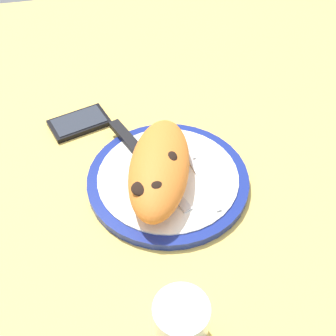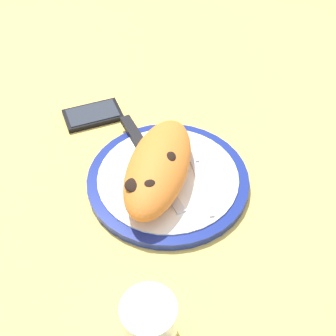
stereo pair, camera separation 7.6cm
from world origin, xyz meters
The scene contains 7 objects.
ground_plane centered at (0.00, 0.00, -1.50)cm, with size 150.00×150.00×3.00cm, color #DBB756.
plate centered at (0.00, 0.00, 0.87)cm, with size 28.24×28.24×1.81cm.
calzone centered at (-0.92, 1.68, 5.21)cm, with size 24.89×16.42×6.75cm.
fork centered at (0.33, -5.04, 2.01)cm, with size 16.40×3.94×0.40cm.
knife centered at (7.08, 4.34, 2.30)cm, with size 24.13×10.87×1.20cm.
smartphone centered at (18.88, 14.12, 0.56)cm, with size 9.76×12.82×1.16cm.
water_glass centered at (-27.22, 4.13, 3.54)cm, with size 7.16×7.16×8.21cm.
Camera 1 is at (-50.92, 10.83, 58.99)cm, focal length 47.70 mm.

